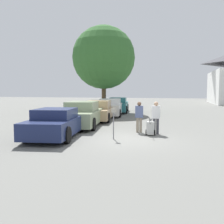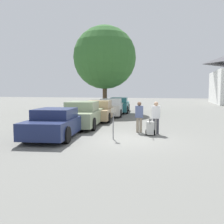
{
  "view_description": "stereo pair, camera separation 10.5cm",
  "coord_description": "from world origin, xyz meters",
  "px_view_note": "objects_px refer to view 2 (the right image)",
  "views": [
    {
      "loc": [
        2.25,
        -11.05,
        2.25
      ],
      "look_at": [
        -0.86,
        1.59,
        1.1
      ],
      "focal_mm": 40.0,
      "sensor_mm": 36.0,
      "label": 1
    },
    {
      "loc": [
        2.35,
        -11.03,
        2.25
      ],
      "look_at": [
        -0.86,
        1.59,
        1.1
      ],
      "focal_mm": 40.0,
      "sensor_mm": 36.0,
      "label": 2
    }
  ],
  "objects_px": {
    "person_worker": "(139,115)",
    "parking_meter": "(113,118)",
    "parked_car_teal": "(119,105)",
    "equipment_cart": "(151,128)",
    "parked_car_sage": "(83,115)",
    "parked_car_tan": "(100,111)",
    "parked_car_white": "(111,107)",
    "person_supervisor": "(156,116)",
    "parked_car_navy": "(57,123)"
  },
  "relations": [
    {
      "from": "person_worker",
      "to": "parking_meter",
      "type": "bearing_deg",
      "value": 59.63
    },
    {
      "from": "parked_car_teal",
      "to": "equipment_cart",
      "type": "bearing_deg",
      "value": -78.26
    },
    {
      "from": "parked_car_sage",
      "to": "parking_meter",
      "type": "relative_size",
      "value": 3.67
    },
    {
      "from": "parked_car_tan",
      "to": "equipment_cart",
      "type": "xyz_separation_m",
      "value": [
        4.34,
        -5.51,
        -0.29
      ]
    },
    {
      "from": "parked_car_white",
      "to": "equipment_cart",
      "type": "relative_size",
      "value": 5.48
    },
    {
      "from": "person_supervisor",
      "to": "parked_car_white",
      "type": "bearing_deg",
      "value": -63.52
    },
    {
      "from": "person_supervisor",
      "to": "parked_car_tan",
      "type": "bearing_deg",
      "value": -49.44
    },
    {
      "from": "parked_car_tan",
      "to": "person_worker",
      "type": "bearing_deg",
      "value": -60.22
    },
    {
      "from": "parked_car_sage",
      "to": "person_supervisor",
      "type": "height_order",
      "value": "person_supervisor"
    },
    {
      "from": "parked_car_tan",
      "to": "equipment_cart",
      "type": "relative_size",
      "value": 5.34
    },
    {
      "from": "parking_meter",
      "to": "equipment_cart",
      "type": "height_order",
      "value": "parking_meter"
    },
    {
      "from": "person_supervisor",
      "to": "parked_car_teal",
      "type": "bearing_deg",
      "value": -70.33
    },
    {
      "from": "parked_car_white",
      "to": "person_worker",
      "type": "relative_size",
      "value": 3.34
    },
    {
      "from": "parked_car_sage",
      "to": "parked_car_tan",
      "type": "bearing_deg",
      "value": 82.28
    },
    {
      "from": "parked_car_navy",
      "to": "parking_meter",
      "type": "relative_size",
      "value": 3.4
    },
    {
      "from": "parked_car_tan",
      "to": "equipment_cart",
      "type": "bearing_deg",
      "value": -59.47
    },
    {
      "from": "person_supervisor",
      "to": "equipment_cart",
      "type": "height_order",
      "value": "person_supervisor"
    },
    {
      "from": "parked_car_sage",
      "to": "parked_car_white",
      "type": "xyz_separation_m",
      "value": [
        -0.0,
        7.01,
        -0.02
      ]
    },
    {
      "from": "parked_car_white",
      "to": "parking_meter",
      "type": "distance_m",
      "value": 10.81
    },
    {
      "from": "parking_meter",
      "to": "person_supervisor",
      "type": "bearing_deg",
      "value": 45.06
    },
    {
      "from": "parked_car_navy",
      "to": "parked_car_teal",
      "type": "xyz_separation_m",
      "value": [
        0.0,
        13.8,
        0.05
      ]
    },
    {
      "from": "parked_car_sage",
      "to": "person_supervisor",
      "type": "bearing_deg",
      "value": -27.39
    },
    {
      "from": "parked_car_teal",
      "to": "person_worker",
      "type": "xyz_separation_m",
      "value": [
        3.67,
        -11.57,
        0.21
      ]
    },
    {
      "from": "parked_car_navy",
      "to": "parked_car_sage",
      "type": "xyz_separation_m",
      "value": [
        0.0,
        3.56,
        0.07
      ]
    },
    {
      "from": "parked_car_tan",
      "to": "person_supervisor",
      "type": "relative_size",
      "value": 3.2
    },
    {
      "from": "parked_car_navy",
      "to": "parked_car_tan",
      "type": "height_order",
      "value": "parked_car_tan"
    },
    {
      "from": "parked_car_teal",
      "to": "parking_meter",
      "type": "bearing_deg",
      "value": -86.23
    },
    {
      "from": "equipment_cart",
      "to": "parked_car_navy",
      "type": "bearing_deg",
      "value": -159.54
    },
    {
      "from": "parked_car_white",
      "to": "equipment_cart",
      "type": "height_order",
      "value": "parked_car_white"
    },
    {
      "from": "person_worker",
      "to": "person_supervisor",
      "type": "relative_size",
      "value": 0.98
    },
    {
      "from": "parked_car_teal",
      "to": "person_supervisor",
      "type": "xyz_separation_m",
      "value": [
        4.57,
        -11.87,
        0.23
      ]
    },
    {
      "from": "parked_car_tan",
      "to": "person_supervisor",
      "type": "height_order",
      "value": "person_supervisor"
    },
    {
      "from": "parked_car_teal",
      "to": "person_worker",
      "type": "distance_m",
      "value": 12.14
    },
    {
      "from": "parked_car_sage",
      "to": "person_worker",
      "type": "relative_size",
      "value": 3.23
    },
    {
      "from": "parked_car_navy",
      "to": "parked_car_sage",
      "type": "height_order",
      "value": "parked_car_sage"
    },
    {
      "from": "parking_meter",
      "to": "parked_car_white",
      "type": "bearing_deg",
      "value": 104.88
    },
    {
      "from": "parked_car_navy",
      "to": "parked_car_sage",
      "type": "bearing_deg",
      "value": 82.28
    },
    {
      "from": "person_worker",
      "to": "person_supervisor",
      "type": "bearing_deg",
      "value": 154.3
    },
    {
      "from": "parked_car_navy",
      "to": "person_supervisor",
      "type": "bearing_deg",
      "value": 15.16
    },
    {
      "from": "equipment_cart",
      "to": "parked_car_white",
      "type": "bearing_deg",
      "value": 116.94
    },
    {
      "from": "parked_car_sage",
      "to": "equipment_cart",
      "type": "xyz_separation_m",
      "value": [
        4.34,
        -2.06,
        -0.34
      ]
    },
    {
      "from": "person_supervisor",
      "to": "equipment_cart",
      "type": "relative_size",
      "value": 1.67
    },
    {
      "from": "parked_car_navy",
      "to": "equipment_cart",
      "type": "relative_size",
      "value": 4.9
    },
    {
      "from": "parked_car_teal",
      "to": "person_supervisor",
      "type": "distance_m",
      "value": 12.72
    },
    {
      "from": "parked_car_sage",
      "to": "parked_car_tan",
      "type": "xyz_separation_m",
      "value": [
        0.0,
        3.45,
        -0.04
      ]
    },
    {
      "from": "person_worker",
      "to": "equipment_cart",
      "type": "bearing_deg",
      "value": 125.6
    },
    {
      "from": "parked_car_teal",
      "to": "person_worker",
      "type": "relative_size",
      "value": 3.3
    },
    {
      "from": "parking_meter",
      "to": "person_worker",
      "type": "distance_m",
      "value": 2.28
    },
    {
      "from": "parked_car_navy",
      "to": "parked_car_sage",
      "type": "distance_m",
      "value": 3.56
    },
    {
      "from": "parked_car_navy",
      "to": "person_supervisor",
      "type": "height_order",
      "value": "person_supervisor"
    }
  ]
}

